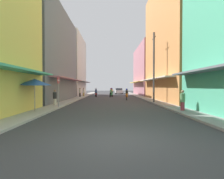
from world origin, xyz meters
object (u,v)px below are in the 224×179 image
at_px(utility_pole, 154,67).
at_px(motorbike_orange, 127,95).
at_px(parked_car, 119,91).
at_px(pedestrian_midway, 80,93).
at_px(motorbike_maroon, 96,93).
at_px(pedestrian_crossing, 183,101).
at_px(street_sign_no_entry, 58,88).
at_px(pedestrian_far, 84,92).
at_px(motorbike_green, 111,93).
at_px(motorbike_black, 112,92).
at_px(pedestrian_foreground, 55,98).
at_px(vendor_umbrella, 35,82).

bearing_deg(utility_pole, motorbike_orange, 119.16).
distance_m(parked_car, pedestrian_midway, 15.91).
bearing_deg(pedestrian_midway, motorbike_maroon, 38.80).
relative_size(pedestrian_crossing, street_sign_no_entry, 0.60).
height_order(motorbike_maroon, street_sign_no_entry, street_sign_no_entry).
bearing_deg(pedestrian_far, motorbike_green, -11.20).
bearing_deg(motorbike_black, pedestrian_foreground, -107.14).
bearing_deg(motorbike_maroon, parked_car, 68.54).
height_order(motorbike_orange, street_sign_no_entry, street_sign_no_entry).
relative_size(pedestrian_foreground, street_sign_no_entry, 0.59).
bearing_deg(pedestrian_foreground, pedestrian_crossing, -19.47).
xyz_separation_m(motorbike_maroon, pedestrian_foreground, (-2.63, -14.35, 0.07)).
distance_m(motorbike_green, motorbike_black, 4.76).
bearing_deg(pedestrian_crossing, motorbike_black, 102.54).
xyz_separation_m(pedestrian_midway, utility_pole, (9.85, -9.67, 3.16)).
relative_size(motorbike_black, pedestrian_midway, 1.13).
relative_size(motorbike_maroon, vendor_umbrella, 0.76).
relative_size(pedestrian_crossing, pedestrian_foreground, 1.02).
relative_size(pedestrian_midway, street_sign_no_entry, 0.61).
relative_size(motorbike_green, pedestrian_midway, 1.10).
relative_size(pedestrian_midway, utility_pole, 0.21).
distance_m(motorbike_black, utility_pole, 16.24).
bearing_deg(parked_car, pedestrian_crossing, -84.41).
height_order(motorbike_maroon, pedestrian_midway, pedestrian_midway).
distance_m(motorbike_green, vendor_umbrella, 18.01).
bearing_deg(utility_pole, pedestrian_far, 129.60).
xyz_separation_m(pedestrian_crossing, pedestrian_foreground, (-10.34, 3.66, -0.02)).
xyz_separation_m(pedestrian_far, street_sign_no_entry, (0.35, -15.60, 0.91)).
bearing_deg(pedestrian_far, motorbike_black, 36.62).
xyz_separation_m(pedestrian_midway, pedestrian_far, (0.33, 1.83, 0.00)).
bearing_deg(pedestrian_far, motorbike_orange, -44.98).
height_order(pedestrian_midway, vendor_umbrella, vendor_umbrella).
relative_size(pedestrian_crossing, utility_pole, 0.20).
relative_size(motorbike_green, street_sign_no_entry, 0.67).
distance_m(pedestrian_far, street_sign_no_entry, 15.63).
distance_m(motorbike_orange, pedestrian_foreground, 10.33).
bearing_deg(motorbike_orange, pedestrian_midway, 144.84).
height_order(motorbike_green, utility_pole, utility_pole).
xyz_separation_m(pedestrian_crossing, pedestrian_far, (-9.90, 17.82, 0.02)).
relative_size(motorbike_maroon, pedestrian_crossing, 1.13).
relative_size(motorbike_orange, pedestrian_midway, 1.12).
bearing_deg(parked_car, utility_pole, -83.85).
relative_size(motorbike_green, utility_pole, 0.23).
bearing_deg(utility_pole, pedestrian_foreground, -165.04).
distance_m(motorbike_green, pedestrian_foreground, 14.24).
bearing_deg(pedestrian_midway, pedestrian_foreground, -90.53).
height_order(motorbike_orange, motorbike_black, same).
distance_m(motorbike_green, pedestrian_midway, 5.33).
xyz_separation_m(motorbike_orange, pedestrian_foreground, (-7.45, -7.16, 0.07)).
bearing_deg(motorbike_black, motorbike_orange, -79.94).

